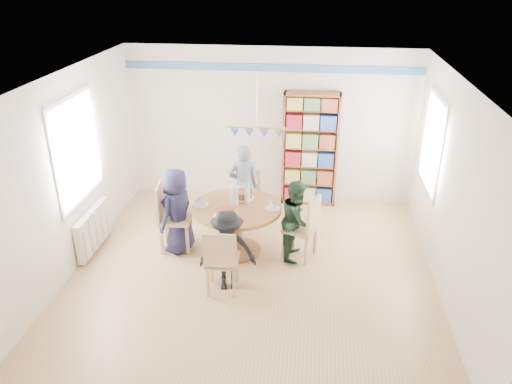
# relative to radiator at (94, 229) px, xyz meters

# --- Properties ---
(ground) EXTENTS (5.00, 5.00, 0.00)m
(ground) POSITION_rel_radiator_xyz_m (2.42, -0.30, -0.35)
(ground) COLOR tan
(room_shell) EXTENTS (5.00, 5.00, 5.00)m
(room_shell) POSITION_rel_radiator_xyz_m (2.16, 0.57, 1.30)
(room_shell) COLOR white
(room_shell) RESTS_ON ground
(radiator) EXTENTS (0.12, 1.00, 0.60)m
(radiator) POSITION_rel_radiator_xyz_m (0.00, 0.00, 0.00)
(radiator) COLOR silver
(radiator) RESTS_ON ground
(dining_table) EXTENTS (1.30, 1.30, 0.75)m
(dining_table) POSITION_rel_radiator_xyz_m (2.13, 0.21, 0.21)
(dining_table) COLOR brown
(dining_table) RESTS_ON ground
(chair_left) EXTENTS (0.51, 0.51, 1.05)m
(chair_left) POSITION_rel_radiator_xyz_m (1.11, 0.20, 0.23)
(chair_left) COLOR tan
(chair_left) RESTS_ON ground
(chair_right) EXTENTS (0.55, 0.55, 0.97)m
(chair_right) POSITION_rel_radiator_xyz_m (3.12, 0.18, 0.18)
(chair_right) COLOR tan
(chair_right) RESTS_ON ground
(chair_far) EXTENTS (0.42, 0.42, 0.86)m
(chair_far) POSITION_rel_radiator_xyz_m (2.15, 1.21, 0.12)
(chair_far) COLOR tan
(chair_far) RESTS_ON ground
(chair_near) EXTENTS (0.44, 0.44, 0.94)m
(chair_near) POSITION_rel_radiator_xyz_m (2.08, -0.82, 0.17)
(chair_near) COLOR tan
(chair_near) RESTS_ON ground
(person_left) EXTENTS (0.61, 0.74, 1.30)m
(person_left) POSITION_rel_radiator_xyz_m (1.25, 0.17, 0.30)
(person_left) COLOR #1A1938
(person_left) RESTS_ON ground
(person_right) EXTENTS (0.51, 0.63, 1.20)m
(person_right) POSITION_rel_radiator_xyz_m (3.00, 0.19, 0.25)
(person_right) COLOR #172F1F
(person_right) RESTS_ON ground
(person_far) EXTENTS (0.56, 0.44, 1.36)m
(person_far) POSITION_rel_radiator_xyz_m (2.09, 1.12, 0.33)
(person_far) COLOR gray
(person_far) RESTS_ON ground
(person_near) EXTENTS (0.80, 0.54, 1.14)m
(person_near) POSITION_rel_radiator_xyz_m (2.14, -0.70, 0.22)
(person_near) COLOR black
(person_near) RESTS_ON ground
(bookshelf) EXTENTS (0.95, 0.28, 1.99)m
(bookshelf) POSITION_rel_radiator_xyz_m (3.12, 2.04, 0.63)
(bookshelf) COLOR brown
(bookshelf) RESTS_ON ground
(tableware) EXTENTS (1.26, 1.26, 0.33)m
(tableware) POSITION_rel_radiator_xyz_m (2.10, 0.24, 0.47)
(tableware) COLOR white
(tableware) RESTS_ON dining_table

